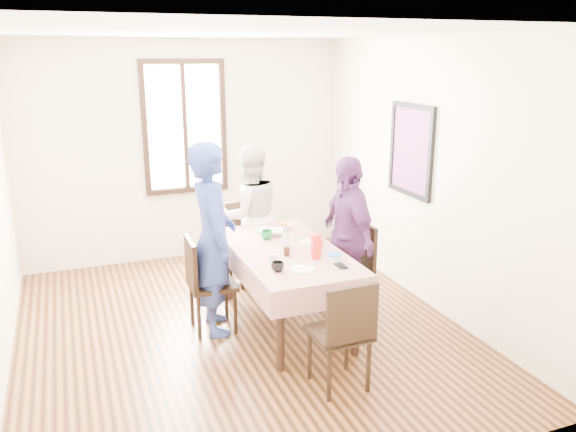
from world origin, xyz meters
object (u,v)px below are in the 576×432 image
Objects in this scene: chair_right at (348,269)px; person_far at (250,216)px; chair_far at (250,244)px; person_left at (212,239)px; dining_table at (286,288)px; person_right at (347,236)px; chair_left at (212,284)px; chair_near at (339,333)px.

chair_right is 1.31m from person_far.
chair_far is (-0.68, 1.09, 0.00)m from chair_right.
person_left is 1.13× the size of person_far.
person_left is (-0.66, 0.16, 0.52)m from dining_table.
chair_far is 0.34m from person_far.
person_left is at bearing 166.70° from dining_table.
chair_left is at bearing -94.08° from person_right.
person_far is (0.66, 0.97, -0.11)m from person_left.
person_far is at bearing 90.00° from dining_table.
dining_table is 1.05× the size of person_far.
chair_left is (-0.68, 0.16, 0.08)m from dining_table.
chair_left is at bearing 167.04° from dining_table.
chair_right is (1.36, -0.10, 0.00)m from chair_left.
chair_right reaches higher than dining_table.
chair_far is (0.68, 0.99, 0.00)m from chair_left.
person_right is at bearing 115.93° from chair_far.
person_left reaches higher than chair_far.
person_far is (0.00, 1.12, 0.41)m from dining_table.
person_left is 1.18m from person_far.
person_far reaches higher than chair_right.
chair_right is 1.00× the size of chair_far.
person_right is at bearing 118.99° from person_far.
chair_right is 1.37m from chair_near.
chair_left is 1.23m from person_far.
chair_right and chair_near have the same top height.
dining_table is at bearing -85.14° from person_right.
chair_left is 1.38m from person_right.
chair_far is 1.00× the size of chair_near.
person_far is at bearing -148.00° from person_right.
chair_right is 1.29m from chair_far.
chair_near is at bearing 28.64° from chair_left.
person_right reaches higher than person_far.
person_far reaches higher than chair_far.
chair_right is at bearing 119.68° from person_far.
chair_right is at bearing 58.02° from chair_near.
chair_left is 1.00× the size of chair_far.
person_left is at bearing 114.49° from chair_near.
chair_right and chair_far have the same top height.
chair_far is at bearing 146.63° from chair_left.
chair_near is at bearing -90.00° from dining_table.
person_right is (0.66, 0.05, 0.42)m from dining_table.
chair_right is 0.34m from person_right.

